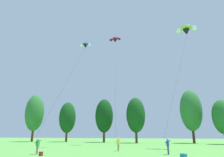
{
  "coord_description": "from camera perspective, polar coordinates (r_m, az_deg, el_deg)",
  "views": [
    {
      "loc": [
        8.2,
        -1.27,
        2.01
      ],
      "look_at": [
        0.89,
        23.24,
        9.15
      ],
      "focal_mm": 32.41,
      "sensor_mm": 36.0,
      "label": 1
    }
  ],
  "objects": [
    {
      "name": "kite_flyer_mid",
      "position": [
        27.26,
        1.79,
        -17.71
      ],
      "size": [
        0.62,
        0.65,
        1.69
      ],
      "color": "gray",
      "rests_on": "ground_plane"
    },
    {
      "name": "treeline_tree_b",
      "position": [
        63.59,
        -12.46,
        -10.69
      ],
      "size": [
        4.94,
        4.94,
        11.62
      ],
      "color": "#472D19",
      "rests_on": "ground_plane"
    },
    {
      "name": "treeline_tree_f",
      "position": [
        52.62,
        28.72,
        -9.42
      ],
      "size": [
        4.45,
        4.45,
        9.83
      ],
      "color": "#472D19",
      "rests_on": "ground_plane"
    },
    {
      "name": "kite_flyer_near",
      "position": [
        24.13,
        -20.24,
        -17.09
      ],
      "size": [
        0.6,
        0.63,
        1.69
      ],
      "color": "gray",
      "rests_on": "ground_plane"
    },
    {
      "name": "treeline_tree_e",
      "position": [
        56.09,
        21.37,
        -8.33
      ],
      "size": [
        5.4,
        5.4,
        13.33
      ],
      "color": "#472D19",
      "rests_on": "ground_plane"
    },
    {
      "name": "backpack",
      "position": [
        22.41,
        -19.44,
        -19.39
      ],
      "size": [
        0.37,
        0.4,
        0.4
      ],
      "primitive_type": "cube",
      "rotation": [
        0.0,
        0.0,
        1.05
      ],
      "color": "maroon",
      "rests_on": "ground_plane"
    },
    {
      "name": "picnic_cooler",
      "position": [
        20.96,
        19.53,
        -19.79
      ],
      "size": [
        0.63,
        0.61,
        0.34
      ],
      "primitive_type": "cube",
      "rotation": [
        0.0,
        0.0,
        2.43
      ],
      "color": "#1E70B7",
      "rests_on": "ground_plane"
    },
    {
      "name": "parafoil_kite_far_lime_white",
      "position": [
        39.12,
        20.2,
        12.76
      ],
      "size": [
        6.4,
        11.95,
        19.22
      ],
      "color": "#93D633"
    },
    {
      "name": "treeline_tree_d",
      "position": [
        54.27,
        6.71,
        -10.18
      ],
      "size": [
        4.93,
        4.93,
        11.6
      ],
      "color": "#472D19",
      "rests_on": "ground_plane"
    },
    {
      "name": "treeline_tree_a",
      "position": [
        68.44,
        -20.99,
        -8.99
      ],
      "size": [
        5.66,
        5.66,
        14.3
      ],
      "color": "#472D19",
      "rests_on": "ground_plane"
    },
    {
      "name": "treeline_tree_c",
      "position": [
        58.21,
        -2.22,
        -10.47
      ],
      "size": [
        5.01,
        5.01,
        11.88
      ],
      "color": "#472D19",
      "rests_on": "ground_plane"
    },
    {
      "name": "parafoil_kite_high_blue_white",
      "position": [
        39.57,
        -7.52,
        9.28
      ],
      "size": [
        2.27,
        13.68,
        17.49
      ],
      "color": "blue"
    },
    {
      "name": "kite_flyer_far",
      "position": [
        23.36,
        15.47,
        -17.54
      ],
      "size": [
        0.6,
        0.63,
        1.69
      ],
      "color": "navy",
      "rests_on": "ground_plane"
    },
    {
      "name": "parafoil_kite_mid_magenta",
      "position": [
        48.51,
        0.87,
        10.91
      ],
      "size": [
        5.84,
        15.95,
        22.7
      ],
      "color": "#D12893"
    }
  ]
}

